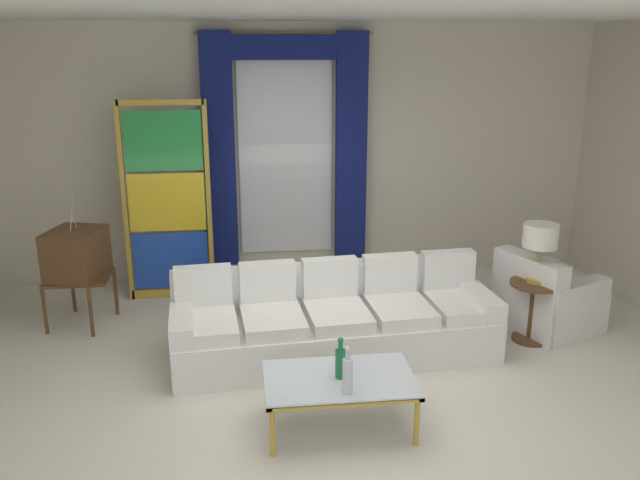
{
  "coord_description": "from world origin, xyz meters",
  "views": [
    {
      "loc": [
        -0.66,
        -4.8,
        2.77
      ],
      "look_at": [
        0.05,
        0.9,
        1.05
      ],
      "focal_mm": 37.18,
      "sensor_mm": 36.0,
      "label": 1
    }
  ],
  "objects_px": {
    "coffee_table": "(339,382)",
    "vintage_tv": "(76,256)",
    "peacock_figurine": "(212,291)",
    "bottle_blue_decanter": "(348,374)",
    "couch_white_long": "(333,322)",
    "bottle_crystal_tall": "(340,362)",
    "table_lamp_brass": "(540,238)",
    "armchair_white": "(545,301)",
    "round_side_table": "(534,306)",
    "stained_glass_divider": "(167,206)"
  },
  "relations": [
    {
      "from": "armchair_white",
      "to": "peacock_figurine",
      "type": "height_order",
      "value": "armchair_white"
    },
    {
      "from": "bottle_crystal_tall",
      "to": "vintage_tv",
      "type": "height_order",
      "value": "vintage_tv"
    },
    {
      "from": "round_side_table",
      "to": "couch_white_long",
      "type": "bearing_deg",
      "value": -179.34
    },
    {
      "from": "round_side_table",
      "to": "stained_glass_divider",
      "type": "bearing_deg",
      "value": 155.9
    },
    {
      "from": "bottle_crystal_tall",
      "to": "armchair_white",
      "type": "height_order",
      "value": "armchair_white"
    },
    {
      "from": "bottle_crystal_tall",
      "to": "vintage_tv",
      "type": "distance_m",
      "value": 3.21
    },
    {
      "from": "coffee_table",
      "to": "bottle_crystal_tall",
      "type": "bearing_deg",
      "value": -25.77
    },
    {
      "from": "armchair_white",
      "to": "peacock_figurine",
      "type": "xyz_separation_m",
      "value": [
        -3.32,
        0.86,
        -0.07
      ]
    },
    {
      "from": "stained_glass_divider",
      "to": "round_side_table",
      "type": "distance_m",
      "value": 3.94
    },
    {
      "from": "coffee_table",
      "to": "peacock_figurine",
      "type": "height_order",
      "value": "peacock_figurine"
    },
    {
      "from": "stained_glass_divider",
      "to": "peacock_figurine",
      "type": "distance_m",
      "value": 1.06
    },
    {
      "from": "bottle_blue_decanter",
      "to": "stained_glass_divider",
      "type": "distance_m",
      "value": 3.46
    },
    {
      "from": "vintage_tv",
      "to": "couch_white_long",
      "type": "bearing_deg",
      "value": -21.33
    },
    {
      "from": "vintage_tv",
      "to": "stained_glass_divider",
      "type": "distance_m",
      "value": 1.12
    },
    {
      "from": "vintage_tv",
      "to": "stained_glass_divider",
      "type": "height_order",
      "value": "stained_glass_divider"
    },
    {
      "from": "couch_white_long",
      "to": "armchair_white",
      "type": "distance_m",
      "value": 2.2
    },
    {
      "from": "coffee_table",
      "to": "round_side_table",
      "type": "xyz_separation_m",
      "value": [
        2.07,
        1.27,
        -0.02
      ]
    },
    {
      "from": "bottle_crystal_tall",
      "to": "stained_glass_divider",
      "type": "distance_m",
      "value": 3.25
    },
    {
      "from": "coffee_table",
      "to": "peacock_figurine",
      "type": "relative_size",
      "value": 1.84
    },
    {
      "from": "vintage_tv",
      "to": "stained_glass_divider",
      "type": "xyz_separation_m",
      "value": [
        0.85,
        0.65,
        0.33
      ]
    },
    {
      "from": "armchair_white",
      "to": "vintage_tv",
      "type": "bearing_deg",
      "value": 171.64
    },
    {
      "from": "coffee_table",
      "to": "bottle_crystal_tall",
      "type": "distance_m",
      "value": 0.17
    },
    {
      "from": "couch_white_long",
      "to": "table_lamp_brass",
      "type": "height_order",
      "value": "table_lamp_brass"
    },
    {
      "from": "bottle_crystal_tall",
      "to": "couch_white_long",
      "type": "bearing_deg",
      "value": 84.15
    },
    {
      "from": "bottle_blue_decanter",
      "to": "table_lamp_brass",
      "type": "bearing_deg",
      "value": 36.05
    },
    {
      "from": "bottle_blue_decanter",
      "to": "bottle_crystal_tall",
      "type": "bearing_deg",
      "value": 94.19
    },
    {
      "from": "vintage_tv",
      "to": "peacock_figurine",
      "type": "bearing_deg",
      "value": 7.85
    },
    {
      "from": "round_side_table",
      "to": "peacock_figurine",
      "type": "bearing_deg",
      "value": 160.09
    },
    {
      "from": "bottle_blue_decanter",
      "to": "bottle_crystal_tall",
      "type": "relative_size",
      "value": 1.1
    },
    {
      "from": "bottle_blue_decanter",
      "to": "couch_white_long",
      "type": "bearing_deg",
      "value": 85.66
    },
    {
      "from": "vintage_tv",
      "to": "bottle_crystal_tall",
      "type": "bearing_deg",
      "value": -43.47
    },
    {
      "from": "bottle_blue_decanter",
      "to": "armchair_white",
      "type": "relative_size",
      "value": 0.33
    },
    {
      "from": "armchair_white",
      "to": "coffee_table",
      "type": "bearing_deg",
      "value": -146.66
    },
    {
      "from": "coffee_table",
      "to": "vintage_tv",
      "type": "distance_m",
      "value": 3.22
    },
    {
      "from": "peacock_figurine",
      "to": "table_lamp_brass",
      "type": "distance_m",
      "value": 3.38
    },
    {
      "from": "coffee_table",
      "to": "bottle_blue_decanter",
      "type": "bearing_deg",
      "value": -84.2
    },
    {
      "from": "coffee_table",
      "to": "round_side_table",
      "type": "height_order",
      "value": "round_side_table"
    },
    {
      "from": "armchair_white",
      "to": "round_side_table",
      "type": "relative_size",
      "value": 1.79
    },
    {
      "from": "table_lamp_brass",
      "to": "coffee_table",
      "type": "bearing_deg",
      "value": -148.57
    },
    {
      "from": "bottle_blue_decanter",
      "to": "table_lamp_brass",
      "type": "xyz_separation_m",
      "value": [
        2.05,
        1.49,
        0.47
      ]
    },
    {
      "from": "couch_white_long",
      "to": "bottle_blue_decanter",
      "type": "relative_size",
      "value": 8.38
    },
    {
      "from": "armchair_white",
      "to": "peacock_figurine",
      "type": "relative_size",
      "value": 1.77
    },
    {
      "from": "vintage_tv",
      "to": "table_lamp_brass",
      "type": "bearing_deg",
      "value": -12.03
    },
    {
      "from": "couch_white_long",
      "to": "round_side_table",
      "type": "xyz_separation_m",
      "value": [
        1.94,
        0.02,
        0.05
      ]
    },
    {
      "from": "round_side_table",
      "to": "vintage_tv",
      "type": "bearing_deg",
      "value": 167.97
    },
    {
      "from": "bottle_blue_decanter",
      "to": "vintage_tv",
      "type": "distance_m",
      "value": 3.38
    },
    {
      "from": "bottle_blue_decanter",
      "to": "vintage_tv",
      "type": "height_order",
      "value": "vintage_tv"
    },
    {
      "from": "bottle_blue_decanter",
      "to": "stained_glass_divider",
      "type": "relative_size",
      "value": 0.16
    },
    {
      "from": "round_side_table",
      "to": "bottle_crystal_tall",
      "type": "bearing_deg",
      "value": -148.42
    },
    {
      "from": "armchair_white",
      "to": "table_lamp_brass",
      "type": "relative_size",
      "value": 1.87
    }
  ]
}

